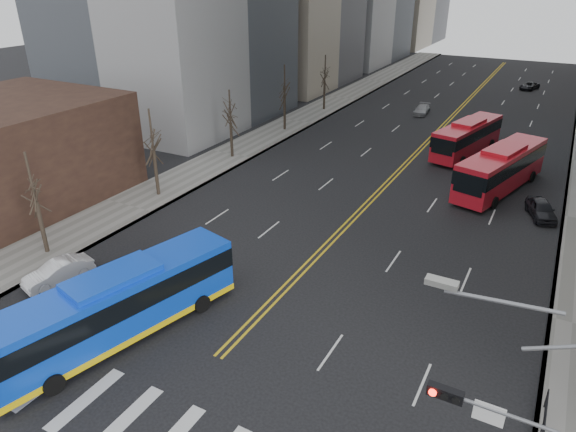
{
  "coord_description": "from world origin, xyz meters",
  "views": [
    {
      "loc": [
        12.36,
        -10.6,
        17.15
      ],
      "look_at": [
        0.31,
        11.67,
        4.95
      ],
      "focal_mm": 32.0,
      "sensor_mm": 36.0,
      "label": 1
    }
  ],
  "objects": [
    {
      "name": "ground",
      "position": [
        0.0,
        0.0,
        0.0
      ],
      "size": [
        220.0,
        220.0,
        0.0
      ],
      "primitive_type": "plane",
      "color": "black"
    },
    {
      "name": "sidewalk_left",
      "position": [
        -16.5,
        45.0,
        0.07
      ],
      "size": [
        5.0,
        130.0,
        0.15
      ],
      "primitive_type": "cube",
      "color": "slate",
      "rests_on": "ground"
    },
    {
      "name": "crosswalk",
      "position": [
        0.0,
        0.0,
        0.01
      ],
      "size": [
        26.7,
        4.0,
        0.01
      ],
      "color": "silver",
      "rests_on": "ground"
    },
    {
      "name": "centerline",
      "position": [
        0.0,
        55.0,
        0.01
      ],
      "size": [
        0.55,
        100.0,
        0.01
      ],
      "color": "gold",
      "rests_on": "ground"
    },
    {
      "name": "street_trees",
      "position": [
        -7.18,
        34.55,
        4.87
      ],
      "size": [
        35.2,
        47.2,
        7.6
      ],
      "color": "#2F231D",
      "rests_on": "ground"
    },
    {
      "name": "blue_bus",
      "position": [
        -5.32,
        4.0,
        1.98
      ],
      "size": [
        5.95,
        13.31,
        3.77
      ],
      "color": "blue",
      "rests_on": "ground"
    },
    {
      "name": "red_bus_near",
      "position": [
        8.82,
        33.81,
        2.13
      ],
      "size": [
        5.95,
        12.49,
        3.84
      ],
      "color": "red",
      "rests_on": "ground"
    },
    {
      "name": "red_bus_far",
      "position": [
        4.43,
        42.22,
        1.96
      ],
      "size": [
        5.06,
        11.42,
        3.53
      ],
      "color": "red",
      "rests_on": "ground"
    },
    {
      "name": "car_white",
      "position": [
        -12.39,
        6.0,
        0.68
      ],
      "size": [
        2.45,
        4.33,
        1.35
      ],
      "primitive_type": "imported",
      "rotation": [
        0.0,
        0.0,
        -0.27
      ],
      "color": "white",
      "rests_on": "ground"
    },
    {
      "name": "car_dark_mid",
      "position": [
        12.5,
        29.71,
        0.67
      ],
      "size": [
        2.86,
        4.26,
        1.35
      ],
      "primitive_type": "imported",
      "rotation": [
        0.0,
        0.0,
        0.35
      ],
      "color": "black",
      "rests_on": "ground"
    },
    {
      "name": "car_silver",
      "position": [
        -3.84,
        56.12,
        0.59
      ],
      "size": [
        1.93,
        4.16,
        1.18
      ],
      "primitive_type": "imported",
      "rotation": [
        0.0,
        0.0,
        0.07
      ],
      "color": "#939498",
      "rests_on": "ground"
    },
    {
      "name": "car_dark_far",
      "position": [
        7.01,
        79.37,
        0.56
      ],
      "size": [
        3.01,
        4.4,
        1.12
      ],
      "primitive_type": "imported",
      "rotation": [
        0.0,
        0.0,
        -0.32
      ],
      "color": "black",
      "rests_on": "ground"
    }
  ]
}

